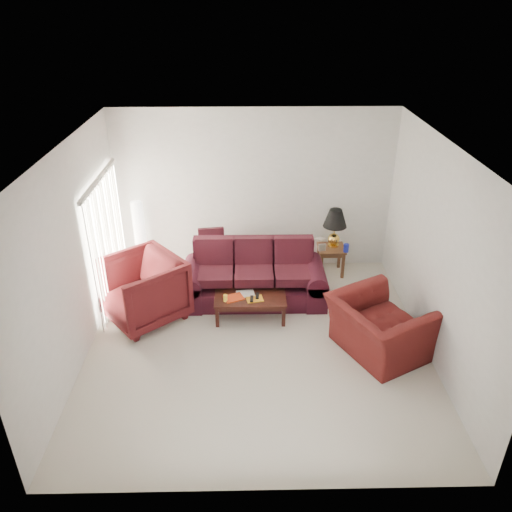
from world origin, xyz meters
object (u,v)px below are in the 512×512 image
(armchair_left, at_px, (142,290))
(coffee_table, at_px, (250,307))
(end_table, at_px, (330,260))
(sofa, at_px, (254,274))
(armchair_right, at_px, (379,327))
(floor_lamp, at_px, (140,238))

(armchair_left, relative_size, coffee_table, 1.03)
(end_table, bearing_deg, armchair_left, -156.36)
(armchair_left, bearing_deg, coffee_table, 49.14)
(sofa, height_order, armchair_right, sofa)
(armchair_right, bearing_deg, floor_lamp, 30.02)
(end_table, bearing_deg, sofa, -148.33)
(armchair_left, relative_size, armchair_right, 0.91)
(end_table, xyz_separation_m, floor_lamp, (-3.51, 0.06, 0.46))
(armchair_right, bearing_deg, armchair_left, 47.46)
(end_table, bearing_deg, coffee_table, -136.32)
(sofa, distance_m, floor_lamp, 2.28)
(sofa, bearing_deg, armchair_right, -40.82)
(armchair_left, bearing_deg, armchair_right, 35.80)
(floor_lamp, height_order, armchair_right, floor_lamp)
(floor_lamp, height_order, coffee_table, floor_lamp)
(armchair_right, bearing_deg, end_table, -19.90)
(sofa, xyz_separation_m, armchair_right, (1.78, -1.44, -0.08))
(sofa, height_order, end_table, sofa)
(end_table, distance_m, floor_lamp, 3.54)
(end_table, relative_size, coffee_table, 0.47)
(coffee_table, bearing_deg, armchair_right, -48.02)
(end_table, height_order, floor_lamp, floor_lamp)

